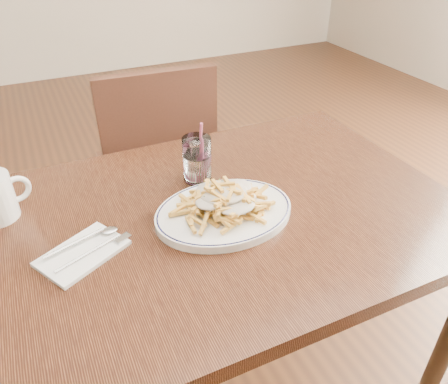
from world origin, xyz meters
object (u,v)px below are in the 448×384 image
table (214,236)px  water_glass (197,161)px  loaded_fries (224,197)px  fries_plate (224,212)px  chair_far (157,161)px

table → water_glass: 0.21m
loaded_fries → water_glass: water_glass is taller
water_glass → fries_plate: bearing=-92.3°
water_glass → loaded_fries: bearing=-92.3°
loaded_fries → water_glass: 0.18m
chair_far → loaded_fries: bearing=-93.4°
loaded_fries → water_glass: (0.01, 0.18, -0.00)m
chair_far → loaded_fries: 0.78m
chair_far → fries_plate: chair_far is taller
fries_plate → loaded_fries: 0.04m
table → loaded_fries: 0.14m
chair_far → fries_plate: size_ratio=2.28×
chair_far → water_glass: 0.61m
water_glass → chair_far: bearing=86.2°
table → fries_plate: fries_plate is taller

